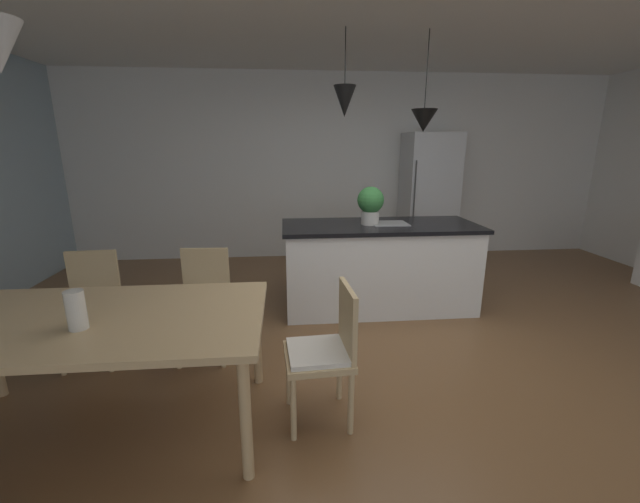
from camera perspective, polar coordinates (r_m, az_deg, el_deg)
name	(u,v)px	position (r m, az deg, el deg)	size (l,w,h in m)	color
ground_plane	(403,362)	(3.36, 11.95, -15.41)	(10.00, 8.40, 0.04)	brown
wall_back_kitchen	(345,168)	(6.10, 3.60, 12.05)	(10.00, 0.12, 2.70)	white
dining_table	(92,327)	(2.59, -30.21, -9.51)	(1.92, 1.02, 0.74)	tan
chair_kitchen_end	(326,349)	(2.45, 0.90, -14.04)	(0.42, 0.42, 0.87)	tan
chair_far_right	(204,300)	(3.30, -16.53, -6.77)	(0.42, 0.42, 0.87)	tan
chair_far_left	(91,304)	(3.58, -30.36, -6.58)	(0.42, 0.42, 0.87)	tan
kitchen_island	(379,265)	(4.15, 8.50, -1.99)	(1.99, 0.83, 0.91)	white
refrigerator	(428,198)	(6.05, 15.42, 7.50)	(0.72, 0.67, 1.85)	silver
pendant_over_island_main	(345,101)	(3.92, 3.60, 20.97)	(0.21, 0.21, 0.77)	black
pendant_over_island_aux	(424,120)	(4.09, 14.85, 17.93)	(0.25, 0.25, 0.90)	black
potted_plant_on_island	(370,203)	(3.99, 7.35, 6.96)	(0.27, 0.27, 0.38)	beige
vase_on_dining_table	(76,310)	(2.41, -31.93, -7.23)	(0.10, 0.10, 0.21)	silver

